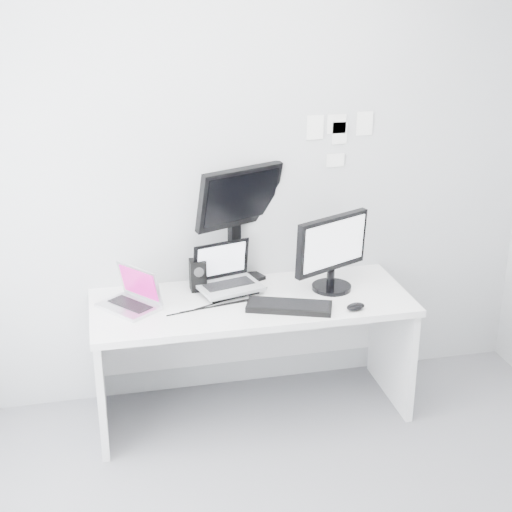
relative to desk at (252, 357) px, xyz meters
The scene contains 14 objects.
back_wall 1.05m from the desk, 90.00° to the left, with size 3.60×3.60×0.00m, color #B5B7B9.
desk is the anchor object (origin of this frame).
macbook 0.84m from the desk, behind, with size 0.31×0.24×0.24m, color silver.
speaker 0.57m from the desk, 143.28° to the left, with size 0.09×0.09×0.18m, color black.
dell_laptop 0.53m from the desk, 131.09° to the left, with size 0.35×0.27×0.29m, color #A0A3A7.
rear_monitor 0.79m from the desk, 94.19° to the left, with size 0.53×0.19×0.73m, color black.
samsung_monitor 0.77m from the desk, ahead, with size 0.50×0.23×0.46m, color black.
keyboard 0.45m from the desk, 43.96° to the right, with size 0.46×0.17×0.03m, color black.
mouse 0.70m from the desk, 25.64° to the right, with size 0.11×0.07×0.04m, color black.
wall_note_0 1.38m from the desk, 37.40° to the left, with size 0.10×0.00×0.14m, color white.
wall_note_1 1.40m from the desk, 29.83° to the left, with size 0.09×0.00×0.13m, color white.
wall_note_2 1.51m from the desk, 24.64° to the left, with size 0.10×0.00×0.14m, color white.
wall_note_3 1.25m from the desk, 30.67° to the left, with size 0.11×0.00×0.08m, color white.
wall_note_4 1.44m from the desk, 30.69° to the left, with size 0.11×0.00×0.11m, color white.
Camera 1 is at (-0.80, -2.47, 2.48)m, focal length 52.03 mm.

